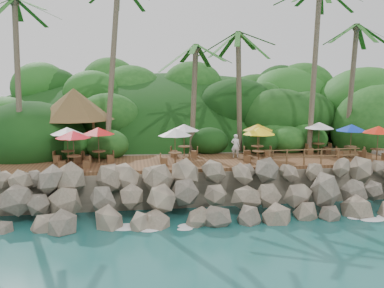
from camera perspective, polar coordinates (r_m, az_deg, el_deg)
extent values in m
plane|color=#19514F|center=(21.90, 2.33, -11.17)|extent=(140.00, 140.00, 0.00)
cube|color=gray|center=(37.00, -2.25, -1.32)|extent=(32.00, 25.20, 2.10)
ellipsoid|color=#143811|center=(44.54, -3.27, -1.02)|extent=(44.80, 28.00, 15.40)
cube|color=brown|center=(27.04, 0.00, -2.52)|extent=(26.00, 5.00, 0.20)
ellipsoid|color=white|center=(22.43, -21.54, -11.22)|extent=(1.20, 0.80, 0.06)
ellipsoid|color=white|center=(21.93, -13.74, -11.30)|extent=(1.20, 0.80, 0.06)
ellipsoid|color=white|center=(21.84, -5.73, -11.18)|extent=(1.20, 0.80, 0.06)
ellipsoid|color=white|center=(22.17, 2.18, -10.84)|extent=(1.20, 0.80, 0.06)
ellipsoid|color=white|center=(22.88, 9.71, -10.34)|extent=(1.20, 0.80, 0.06)
ellipsoid|color=white|center=(23.95, 16.65, -9.71)|extent=(1.20, 0.80, 0.06)
ellipsoid|color=white|center=(25.33, 22.89, -9.03)|extent=(1.20, 0.80, 0.06)
cylinder|color=brown|center=(29.44, -22.52, 8.00)|extent=(0.53, 1.66, 10.24)
cylinder|color=brown|center=(29.02, -10.73, 10.12)|extent=(1.53, 2.12, 11.82)
cylinder|color=brown|center=(29.43, 0.24, 5.91)|extent=(0.60, 1.24, 7.46)
ellipsoid|color=#23601E|center=(29.50, 0.24, 13.18)|extent=(6.00, 6.00, 2.40)
cylinder|color=brown|center=(30.54, 6.39, 6.85)|extent=(0.84, 0.76, 8.43)
ellipsoid|color=#23601E|center=(30.71, 6.52, 14.73)|extent=(6.00, 6.00, 2.40)
cylinder|color=brown|center=(31.05, 16.24, 9.65)|extent=(1.29, 1.59, 11.70)
cylinder|color=brown|center=(33.36, 20.77, 7.03)|extent=(0.36, 0.95, 9.05)
ellipsoid|color=#23601E|center=(33.59, 21.19, 14.75)|extent=(6.00, 6.00, 2.40)
cylinder|color=brown|center=(29.56, -18.55, 0.54)|extent=(0.16, 0.16, 2.40)
cylinder|color=brown|center=(29.19, -13.13, 0.67)|extent=(0.16, 0.16, 2.40)
cylinder|color=brown|center=(32.29, -17.69, 1.23)|extent=(0.16, 0.16, 2.40)
cylinder|color=brown|center=(31.96, -12.73, 1.35)|extent=(0.16, 0.16, 2.40)
cone|color=brown|center=(30.51, -15.70, 5.25)|extent=(5.50, 5.50, 2.20)
cylinder|color=brown|center=(28.72, 8.84, -1.02)|extent=(0.08, 0.08, 0.73)
cylinder|color=brown|center=(28.66, 8.85, -0.28)|extent=(0.83, 0.83, 0.05)
cylinder|color=brown|center=(28.61, 8.87, 0.40)|extent=(0.05, 0.05, 2.17)
cone|color=gold|center=(28.49, 8.91, 2.26)|extent=(2.07, 2.07, 0.44)
cube|color=brown|center=(28.60, 7.48, -1.31)|extent=(0.45, 0.45, 0.45)
cube|color=brown|center=(28.89, 10.17, -1.27)|extent=(0.45, 0.45, 0.45)
cylinder|color=brown|center=(26.69, 9.00, -1.75)|extent=(0.08, 0.08, 0.73)
cylinder|color=brown|center=(26.63, 9.02, -0.96)|extent=(0.83, 0.83, 0.05)
cylinder|color=brown|center=(26.58, 9.04, -0.22)|extent=(0.05, 0.05, 2.17)
cone|color=yellow|center=(26.45, 9.08, 1.78)|extent=(2.07, 2.07, 0.44)
cube|color=brown|center=(26.77, 7.52, -1.99)|extent=(0.54, 0.54, 0.45)
cube|color=brown|center=(26.68, 10.47, -2.09)|extent=(0.54, 0.54, 0.45)
cylinder|color=brown|center=(30.09, 20.63, -1.04)|extent=(0.08, 0.08, 0.73)
cylinder|color=brown|center=(30.03, 20.67, -0.33)|extent=(0.83, 0.83, 0.05)
cylinder|color=brown|center=(29.98, 20.71, 0.32)|extent=(0.05, 0.05, 2.17)
cone|color=#0D32AF|center=(29.87, 20.80, 2.09)|extent=(2.07, 2.07, 0.44)
cube|color=brown|center=(29.99, 19.32, -1.27)|extent=(0.52, 0.52, 0.45)
cube|color=brown|center=(30.24, 21.91, -1.33)|extent=(0.52, 0.52, 0.45)
cylinder|color=brown|center=(25.77, -2.30, -2.02)|extent=(0.08, 0.08, 0.73)
cylinder|color=brown|center=(25.71, -2.30, -1.20)|extent=(0.83, 0.83, 0.05)
cylinder|color=brown|center=(25.65, -2.31, -0.44)|extent=(0.05, 0.05, 2.17)
cone|color=silver|center=(25.52, -2.32, 1.64)|extent=(2.07, 2.07, 0.44)
cube|color=brown|center=(25.73, -3.83, -2.36)|extent=(0.42, 0.42, 0.45)
cube|color=brown|center=(25.88, -0.78, -2.28)|extent=(0.42, 0.42, 0.45)
cylinder|color=brown|center=(30.90, 16.73, -0.61)|extent=(0.08, 0.08, 0.73)
cylinder|color=brown|center=(30.85, 16.76, 0.08)|extent=(0.83, 0.83, 0.05)
cylinder|color=brown|center=(30.80, 16.79, 0.71)|extent=(0.05, 0.05, 2.17)
cone|color=silver|center=(30.69, 16.86, 2.44)|extent=(2.07, 2.07, 0.44)
cube|color=brown|center=(30.59, 15.60, -0.92)|extent=(0.45, 0.45, 0.45)
cube|color=brown|center=(31.28, 17.81, -0.81)|extent=(0.45, 0.45, 0.45)
cylinder|color=brown|center=(26.96, -12.48, -1.75)|extent=(0.08, 0.08, 0.73)
cylinder|color=brown|center=(26.90, -12.51, -0.96)|extent=(0.83, 0.83, 0.05)
cylinder|color=brown|center=(26.85, -12.53, -0.23)|extent=(0.05, 0.05, 2.17)
cone|color=red|center=(26.72, -12.60, 1.75)|extent=(2.07, 2.07, 0.44)
cube|color=brown|center=(26.93, -13.94, -2.11)|extent=(0.48, 0.48, 0.45)
cube|color=brown|center=(27.06, -11.02, -1.96)|extent=(0.48, 0.48, 0.45)
cylinder|color=brown|center=(28.26, -1.07, -1.08)|extent=(0.08, 0.08, 0.73)
cylinder|color=brown|center=(28.20, -1.07, -0.33)|extent=(0.83, 0.83, 0.05)
cylinder|color=brown|center=(28.15, -1.08, 0.37)|extent=(0.05, 0.05, 2.17)
cone|color=silver|center=(28.03, -1.08, 2.26)|extent=(2.07, 2.07, 0.44)
cube|color=brown|center=(28.36, -2.46, -1.33)|extent=(0.50, 0.50, 0.45)
cube|color=brown|center=(28.21, 0.32, -1.38)|extent=(0.50, 0.50, 0.45)
cylinder|color=brown|center=(29.58, 23.74, -1.37)|extent=(0.08, 0.08, 0.73)
cylinder|color=brown|center=(29.52, 23.79, -0.65)|extent=(0.83, 0.83, 0.05)
cylinder|color=brown|center=(29.48, 23.83, 0.01)|extent=(0.05, 0.05, 2.17)
cone|color=red|center=(29.36, 23.94, 1.81)|extent=(2.07, 2.07, 0.44)
cube|color=brown|center=(29.21, 22.62, -1.70)|extent=(0.44, 0.44, 0.45)
cylinder|color=brown|center=(25.64, -15.66, -2.39)|extent=(0.08, 0.08, 0.73)
cylinder|color=brown|center=(25.57, -15.69, -1.56)|extent=(0.83, 0.83, 0.05)
cylinder|color=brown|center=(25.52, -15.72, -0.80)|extent=(0.05, 0.05, 2.17)
cone|color=red|center=(25.39, -15.81, 1.28)|extent=(2.07, 2.07, 0.44)
cube|color=brown|center=(25.72, -17.18, -2.73)|extent=(0.44, 0.44, 0.45)
cube|color=brown|center=(25.63, -14.11, -2.65)|extent=(0.44, 0.44, 0.45)
cylinder|color=brown|center=(27.52, -16.41, -1.69)|extent=(0.08, 0.08, 0.73)
cylinder|color=brown|center=(27.46, -16.44, -0.92)|extent=(0.83, 0.83, 0.05)
cylinder|color=brown|center=(27.41, -16.47, -0.21)|extent=(0.05, 0.05, 2.17)
cone|color=white|center=(27.29, -16.56, 1.74)|extent=(2.07, 2.07, 0.44)
cube|color=brown|center=(27.76, -17.76, -1.95)|extent=(0.48, 0.48, 0.45)
cube|color=brown|center=(27.34, -15.02, -1.99)|extent=(0.48, 0.48, 0.45)
cylinder|color=brown|center=(25.69, 10.44, -1.88)|extent=(0.10, 0.10, 1.00)
cylinder|color=brown|center=(26.06, 12.73, -1.81)|extent=(0.10, 0.10, 1.00)
cylinder|color=brown|center=(26.47, 14.95, -1.73)|extent=(0.10, 0.10, 1.00)
cylinder|color=brown|center=(26.92, 17.11, -1.65)|extent=(0.10, 0.10, 1.00)
cylinder|color=brown|center=(27.41, 19.19, -1.57)|extent=(0.10, 0.10, 1.00)
cylinder|color=brown|center=(27.93, 21.19, -1.49)|extent=(0.10, 0.10, 1.00)
cube|color=brown|center=(26.62, 16.08, -0.73)|extent=(6.10, 0.06, 0.06)
cube|color=brown|center=(26.68, 16.04, -1.58)|extent=(6.10, 0.06, 0.06)
imported|color=silver|center=(28.22, 5.92, -0.25)|extent=(0.68, 0.57, 1.59)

